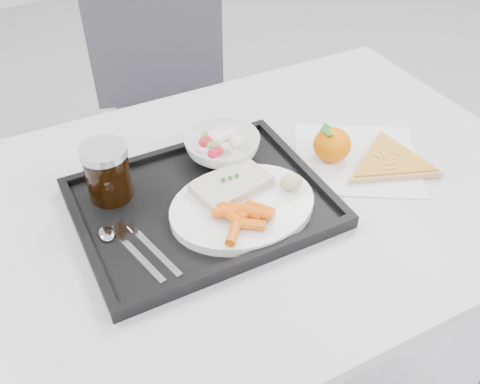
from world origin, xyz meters
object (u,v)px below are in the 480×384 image
tangerine (332,145)px  table (244,218)px  chair (173,98)px  tray (202,204)px  salad_bowl (222,146)px  pizza_slice (391,162)px  dinner_plate (243,207)px  cola_glass (107,171)px

tangerine → table: bearing=-176.0°
table → chair: chair is taller
chair → tangerine: bearing=-83.2°
tray → salad_bowl: 0.15m
table → pizza_slice: (0.30, -0.06, 0.08)m
chair → table: bearing=-99.9°
tray → dinner_plate: (0.06, -0.05, 0.02)m
dinner_plate → cola_glass: cola_glass is taller
pizza_slice → tray: bearing=171.3°
tray → pizza_slice: bearing=-8.7°
chair → dinner_plate: bearing=-101.4°
chair → salad_bowl: 0.68m
chair → salad_bowl: chair is taller
salad_bowl → cola_glass: 0.24m
pizza_slice → salad_bowl: bearing=150.4°
tangerine → chair: bearing=96.8°
cola_glass → pizza_slice: cola_glass is taller
pizza_slice → cola_glass: bearing=163.7°
tray → table: bearing=1.3°
tray → dinner_plate: dinner_plate is taller
dinner_plate → salad_bowl: (0.04, 0.16, 0.01)m
chair → tangerine: 0.76m
chair → cola_glass: 0.78m
chair → tray: size_ratio=2.07×
pizza_slice → chair: bearing=102.8°
tray → pizza_slice: (0.39, -0.06, 0.00)m
table → pizza_slice: bearing=-11.5°
cola_glass → salad_bowl: bearing=3.3°
dinner_plate → tray: bearing=135.8°
chair → tangerine: size_ratio=10.24×
chair → pizza_slice: (0.18, -0.79, 0.22)m
chair → cola_glass: chair is taller
pizza_slice → dinner_plate: bearing=179.1°
pizza_slice → table: bearing=168.5°
table → tray: 0.12m
table → tangerine: size_ratio=13.22×
dinner_plate → salad_bowl: salad_bowl is taller
tangerine → cola_glass: bearing=169.8°
table → dinner_plate: (-0.03, -0.06, 0.09)m
cola_glass → tangerine: 0.45m
chair → dinner_plate: size_ratio=3.44×
dinner_plate → cola_glass: 0.25m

